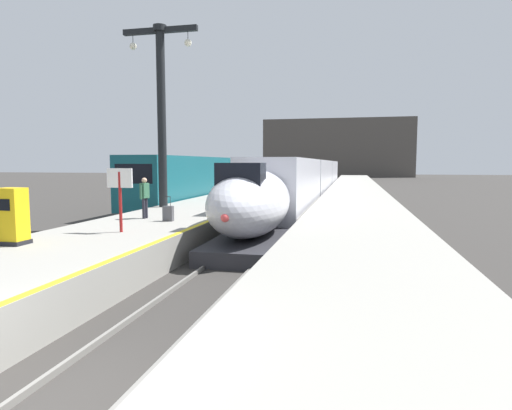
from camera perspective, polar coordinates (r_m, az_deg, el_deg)
name	(u,v)px	position (r m, az deg, el deg)	size (l,w,h in m)	color
platform_left	(239,203)	(30.69, -2.29, 0.26)	(4.80, 110.00, 1.05)	gray
platform_right	(356,205)	(29.68, 13.01, -0.06)	(4.80, 110.00, 1.05)	gray
platform_left_safety_stripe	(270,196)	(30.14, 1.90, 1.17)	(0.20, 107.80, 0.01)	yellow
rail_main_left	(290,207)	(32.77, 4.54, -0.24)	(0.08, 110.00, 0.12)	slate
rail_main_right	(310,207)	(32.60, 7.15, -0.29)	(0.08, 110.00, 0.12)	slate
rail_secondary_left	(189,205)	(34.83, -8.77, 0.06)	(0.08, 110.00, 0.12)	slate
rail_secondary_right	(207,205)	(34.31, -6.44, 0.01)	(0.08, 110.00, 0.12)	slate
highspeed_train_main	(311,178)	(40.58, 7.21, 3.53)	(2.92, 57.06, 3.60)	silver
regional_train_adjacent	(226,176)	(41.93, -3.93, 3.86)	(2.85, 36.60, 3.80)	#145660
station_column_mid	(161,99)	(23.42, -12.33, 13.39)	(4.00, 0.68, 9.22)	black
passenger_near_edge	(145,195)	(18.52, -14.41, 1.33)	(0.27, 0.57, 1.69)	#23232D
rolling_suitcase	(168,213)	(17.52, -11.45, -1.09)	(0.40, 0.22, 0.98)	#4C4C51
ticket_machine_yellow	(12,218)	(13.99, -29.37, -1.54)	(0.76, 0.62, 1.60)	yellow
departure_info_board	(120,187)	(15.01, -17.43, 2.28)	(0.90, 0.10, 2.12)	maroon
terminus_back_wall	(337,148)	(106.92, 10.60, 7.39)	(36.00, 2.00, 14.00)	#4C4742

